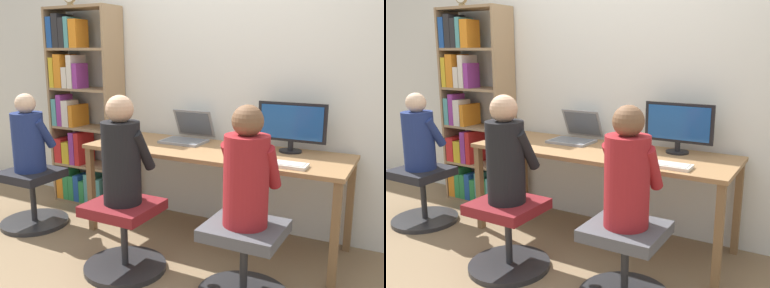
% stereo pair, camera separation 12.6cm
% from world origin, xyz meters
% --- Properties ---
extents(ground_plane, '(14.00, 14.00, 0.00)m').
position_xyz_m(ground_plane, '(0.00, 0.00, 0.00)').
color(ground_plane, '#846B4C').
extents(wall_back, '(10.00, 0.05, 2.60)m').
position_xyz_m(wall_back, '(0.00, 0.74, 1.30)').
color(wall_back, silver).
rests_on(wall_back, ground_plane).
extents(desk, '(2.02, 0.68, 0.73)m').
position_xyz_m(desk, '(0.00, 0.34, 0.66)').
color(desk, olive).
rests_on(desk, ground_plane).
extents(desktop_monitor, '(0.51, 0.17, 0.37)m').
position_xyz_m(desktop_monitor, '(0.54, 0.53, 0.93)').
color(desktop_monitor, black).
rests_on(desktop_monitor, desk).
extents(laptop, '(0.35, 0.37, 0.25)m').
position_xyz_m(laptop, '(-0.32, 0.51, 0.79)').
color(laptop, gray).
rests_on(laptop, desk).
extents(keyboard, '(0.44, 0.14, 0.03)m').
position_xyz_m(keyboard, '(0.54, 0.12, 0.75)').
color(keyboard, silver).
rests_on(keyboard, desk).
extents(computer_mouse_by_keyboard, '(0.07, 0.11, 0.03)m').
position_xyz_m(computer_mouse_by_keyboard, '(0.26, 0.10, 0.75)').
color(computer_mouse_by_keyboard, silver).
rests_on(computer_mouse_by_keyboard, desk).
extents(office_chair_left, '(0.56, 0.56, 0.48)m').
position_xyz_m(office_chair_left, '(0.52, -0.34, 0.25)').
color(office_chair_left, '#262628').
rests_on(office_chair_left, ground_plane).
extents(office_chair_right, '(0.56, 0.56, 0.48)m').
position_xyz_m(office_chair_right, '(-0.33, -0.38, 0.25)').
color(office_chair_right, '#262628').
rests_on(office_chair_right, ground_plane).
extents(person_at_monitor, '(0.32, 0.31, 0.70)m').
position_xyz_m(person_at_monitor, '(0.52, -0.33, 0.80)').
color(person_at_monitor, maroon).
rests_on(person_at_monitor, office_chair_left).
extents(person_at_laptop, '(0.31, 0.31, 0.72)m').
position_xyz_m(person_at_laptop, '(-0.33, -0.37, 0.81)').
color(person_at_laptop, black).
rests_on(person_at_laptop, office_chair_right).
extents(bookshelf, '(0.71, 0.29, 1.86)m').
position_xyz_m(bookshelf, '(-1.53, 0.54, 0.88)').
color(bookshelf, '#997A56').
rests_on(bookshelf, ground_plane).
extents(office_chair_side, '(0.56, 0.56, 0.48)m').
position_xyz_m(office_chair_side, '(-1.49, -0.11, 0.25)').
color(office_chair_side, '#262628').
rests_on(office_chair_side, ground_plane).
extents(person_near_shelf, '(0.32, 0.30, 0.65)m').
position_xyz_m(person_near_shelf, '(-1.49, -0.11, 0.77)').
color(person_near_shelf, navy).
rests_on(person_near_shelf, office_chair_side).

